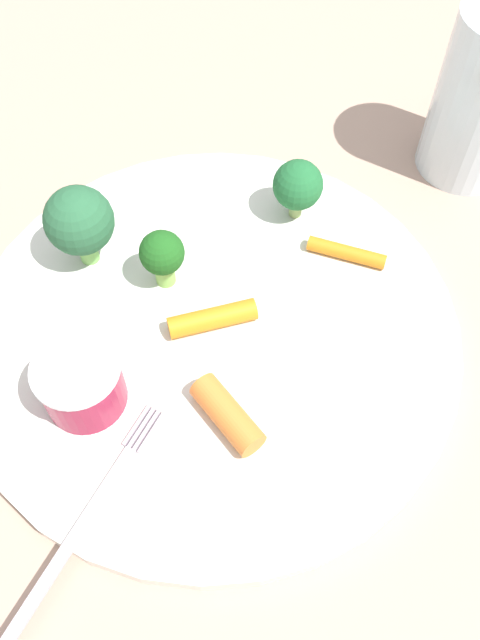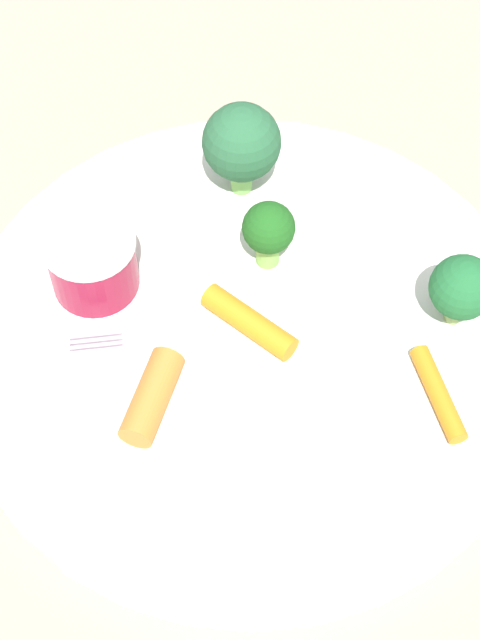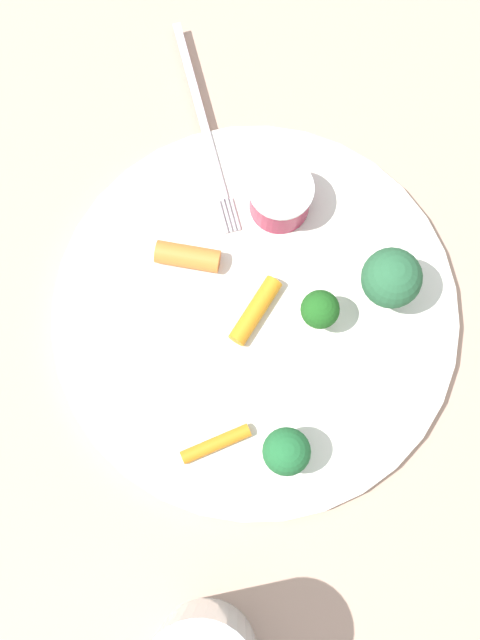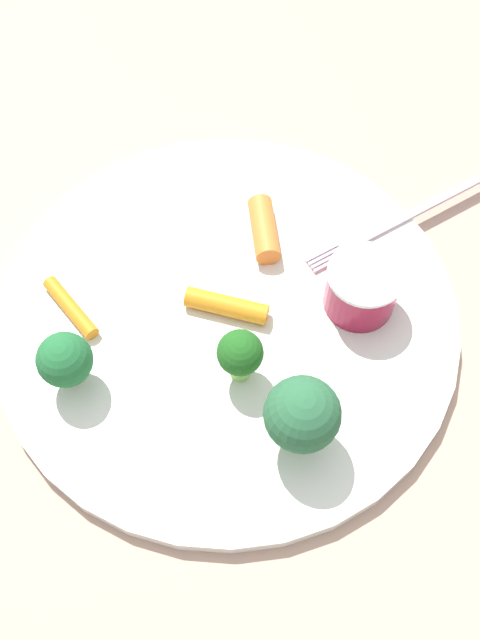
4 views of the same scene
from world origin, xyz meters
name	(u,v)px [view 2 (image 2 of 4)]	position (x,y,z in m)	size (l,w,h in m)	color
ground_plane	(249,341)	(0.00, 0.00, 0.00)	(2.40, 2.40, 0.00)	tan
plate	(249,335)	(0.00, 0.00, 0.01)	(0.32, 0.32, 0.01)	silver
sauce_cup	(92,262)	(-0.07, 0.06, 0.03)	(0.05, 0.05, 0.04)	maroon
broccoli_floret_0	(242,144)	(0.04, 0.10, 0.05)	(0.05, 0.05, 0.06)	#7EC25E
broccoli_floret_1	(269,230)	(0.03, 0.04, 0.04)	(0.03, 0.03, 0.04)	#88C257
broccoli_floret_2	(462,288)	(0.11, -0.04, 0.04)	(0.04, 0.04, 0.05)	#90AE64
carrot_stick_0	(248,326)	(0.00, 0.00, 0.02)	(0.01, 0.01, 0.06)	orange
carrot_stick_1	(152,397)	(-0.06, -0.02, 0.02)	(0.02, 0.02, 0.05)	orange
carrot_stick_2	(438,394)	(0.07, -0.08, 0.02)	(0.01, 0.01, 0.05)	orange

